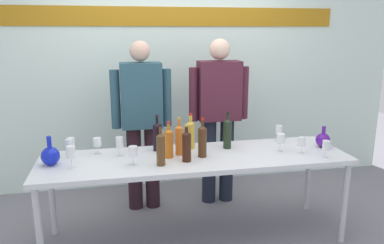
{
  "coord_description": "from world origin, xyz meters",
  "views": [
    {
      "loc": [
        -0.63,
        -2.91,
        1.75
      ],
      "look_at": [
        0.0,
        0.15,
        0.99
      ],
      "focal_mm": 35.79,
      "sensor_mm": 36.0,
      "label": 1
    }
  ],
  "objects_px": {
    "wine_bottle_5": "(179,139)",
    "wine_glass_right_0": "(279,130)",
    "wine_glass_left_4": "(133,152)",
    "wine_glass_right_2": "(326,146)",
    "wine_bottle_1": "(187,145)",
    "wine_glass_left_3": "(120,143)",
    "wine_bottle_0": "(157,136)",
    "wine_glass_right_3": "(302,142)",
    "wine_bottle_3": "(191,133)",
    "wine_bottle_6": "(202,140)",
    "wine_bottle_7": "(227,133)",
    "decanter_blue_right": "(323,140)",
    "wine_glass_left_1": "(97,142)",
    "wine_glass_right_1": "(280,139)",
    "wine_glass_left_5": "(71,142)",
    "wine_glass_left_2": "(69,145)",
    "decanter_blue_left": "(50,156)",
    "wine_bottle_2": "(161,148)",
    "display_table": "(196,162)",
    "wine_glass_left_0": "(71,152)",
    "presenter_right": "(219,112)",
    "presenter_left": "(142,117)"
  },
  "relations": [
    {
      "from": "decanter_blue_right",
      "to": "wine_glass_left_4",
      "type": "distance_m",
      "value": 1.67
    },
    {
      "from": "decanter_blue_right",
      "to": "wine_glass_right_0",
      "type": "xyz_separation_m",
      "value": [
        -0.31,
        0.24,
        0.04
      ]
    },
    {
      "from": "wine_glass_left_2",
      "to": "wine_glass_left_5",
      "type": "height_order",
      "value": "wine_glass_left_2"
    },
    {
      "from": "wine_glass_left_1",
      "to": "wine_glass_left_2",
      "type": "xyz_separation_m",
      "value": [
        -0.22,
        -0.05,
        0.01
      ]
    },
    {
      "from": "presenter_left",
      "to": "wine_glass_left_1",
      "type": "distance_m",
      "value": 0.62
    },
    {
      "from": "decanter_blue_left",
      "to": "wine_glass_right_2",
      "type": "relative_size",
      "value": 1.6
    },
    {
      "from": "wine_bottle_6",
      "to": "wine_bottle_0",
      "type": "bearing_deg",
      "value": 144.03
    },
    {
      "from": "wine_bottle_5",
      "to": "wine_glass_right_0",
      "type": "bearing_deg",
      "value": 11.13
    },
    {
      "from": "wine_glass_left_4",
      "to": "wine_glass_right_1",
      "type": "bearing_deg",
      "value": 3.94
    },
    {
      "from": "wine_bottle_1",
      "to": "wine_bottle_7",
      "type": "height_order",
      "value": "wine_bottle_7"
    },
    {
      "from": "wine_glass_left_1",
      "to": "wine_glass_right_2",
      "type": "height_order",
      "value": "wine_glass_right_2"
    },
    {
      "from": "wine_bottle_3",
      "to": "wine_bottle_7",
      "type": "distance_m",
      "value": 0.32
    },
    {
      "from": "wine_bottle_6",
      "to": "wine_glass_left_2",
      "type": "xyz_separation_m",
      "value": [
        -1.06,
        0.2,
        -0.03
      ]
    },
    {
      "from": "wine_bottle_0",
      "to": "wine_glass_right_3",
      "type": "height_order",
      "value": "wine_bottle_0"
    },
    {
      "from": "display_table",
      "to": "wine_bottle_0",
      "type": "xyz_separation_m",
      "value": [
        -0.29,
        0.22,
        0.18
      ]
    },
    {
      "from": "wine_glass_right_2",
      "to": "wine_bottle_5",
      "type": "bearing_deg",
      "value": 164.3
    },
    {
      "from": "wine_bottle_5",
      "to": "wine_glass_right_0",
      "type": "relative_size",
      "value": 2.07
    },
    {
      "from": "wine_bottle_6",
      "to": "wine_glass_right_1",
      "type": "xyz_separation_m",
      "value": [
        0.68,
        0.0,
        -0.03
      ]
    },
    {
      "from": "wine_bottle_5",
      "to": "wine_glass_left_4",
      "type": "bearing_deg",
      "value": -155.45
    },
    {
      "from": "wine_glass_left_0",
      "to": "wine_bottle_1",
      "type": "bearing_deg",
      "value": -1.92
    },
    {
      "from": "wine_bottle_5",
      "to": "wine_glass_right_1",
      "type": "height_order",
      "value": "wine_bottle_5"
    },
    {
      "from": "decanter_blue_right",
      "to": "wine_glass_left_1",
      "type": "bearing_deg",
      "value": 173.98
    },
    {
      "from": "wine_glass_left_3",
      "to": "wine_glass_right_1",
      "type": "relative_size",
      "value": 1.04
    },
    {
      "from": "wine_bottle_1",
      "to": "wine_glass_left_4",
      "type": "xyz_separation_m",
      "value": [
        -0.42,
        0.0,
        -0.03
      ]
    },
    {
      "from": "wine_bottle_5",
      "to": "wine_glass_left_5",
      "type": "distance_m",
      "value": 0.9
    },
    {
      "from": "decanter_blue_left",
      "to": "wine_bottle_2",
      "type": "xyz_separation_m",
      "value": [
        0.83,
        -0.17,
        0.06
      ]
    },
    {
      "from": "wine_glass_right_0",
      "to": "wine_glass_right_3",
      "type": "height_order",
      "value": "wine_glass_right_0"
    },
    {
      "from": "wine_glass_left_4",
      "to": "wine_glass_right_2",
      "type": "relative_size",
      "value": 1.03
    },
    {
      "from": "wine_bottle_1",
      "to": "wine_glass_left_3",
      "type": "distance_m",
      "value": 0.56
    },
    {
      "from": "wine_glass_left_4",
      "to": "wine_bottle_2",
      "type": "bearing_deg",
      "value": -13.26
    },
    {
      "from": "decanter_blue_right",
      "to": "wine_glass_right_1",
      "type": "xyz_separation_m",
      "value": [
        -0.42,
        -0.04,
        0.05
      ]
    },
    {
      "from": "wine_bottle_3",
      "to": "wine_glass_left_1",
      "type": "relative_size",
      "value": 2.27
    },
    {
      "from": "wine_bottle_6",
      "to": "wine_glass_left_5",
      "type": "bearing_deg",
      "value": 164.42
    },
    {
      "from": "wine_glass_left_0",
      "to": "wine_glass_left_1",
      "type": "relative_size",
      "value": 1.23
    },
    {
      "from": "wine_bottle_2",
      "to": "wine_bottle_5",
      "type": "xyz_separation_m",
      "value": [
        0.18,
        0.23,
        -0.0
      ]
    },
    {
      "from": "wine_bottle_7",
      "to": "wine_glass_right_0",
      "type": "xyz_separation_m",
      "value": [
        0.52,
        0.1,
        -0.03
      ]
    },
    {
      "from": "wine_bottle_3",
      "to": "wine_bottle_6",
      "type": "height_order",
      "value": "wine_bottle_6"
    },
    {
      "from": "presenter_right",
      "to": "wine_bottle_6",
      "type": "distance_m",
      "value": 0.79
    },
    {
      "from": "wine_bottle_2",
      "to": "wine_glass_left_5",
      "type": "relative_size",
      "value": 2.32
    },
    {
      "from": "display_table",
      "to": "wine_glass_right_0",
      "type": "distance_m",
      "value": 0.89
    },
    {
      "from": "wine_glass_left_2",
      "to": "decanter_blue_left",
      "type": "bearing_deg",
      "value": -129.15
    },
    {
      "from": "display_table",
      "to": "wine_glass_left_4",
      "type": "xyz_separation_m",
      "value": [
        -0.51,
        -0.11,
        0.16
      ]
    },
    {
      "from": "wine_bottle_5",
      "to": "wine_glass_left_4",
      "type": "relative_size",
      "value": 2.13
    },
    {
      "from": "wine_glass_left_0",
      "to": "wine_glass_left_2",
      "type": "bearing_deg",
      "value": 98.8
    },
    {
      "from": "decanter_blue_left",
      "to": "wine_glass_left_4",
      "type": "relative_size",
      "value": 1.55
    },
    {
      "from": "decanter_blue_right",
      "to": "wine_bottle_7",
      "type": "xyz_separation_m",
      "value": [
        -0.83,
        0.14,
        0.07
      ]
    },
    {
      "from": "wine_glass_right_3",
      "to": "wine_glass_left_5",
      "type": "bearing_deg",
      "value": 168.8
    },
    {
      "from": "wine_bottle_2",
      "to": "wine_glass_left_1",
      "type": "relative_size",
      "value": 2.34
    },
    {
      "from": "decanter_blue_right",
      "to": "wine_glass_right_0",
      "type": "bearing_deg",
      "value": 142.09
    },
    {
      "from": "wine_bottle_0",
      "to": "wine_bottle_6",
      "type": "distance_m",
      "value": 0.42
    }
  ]
}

